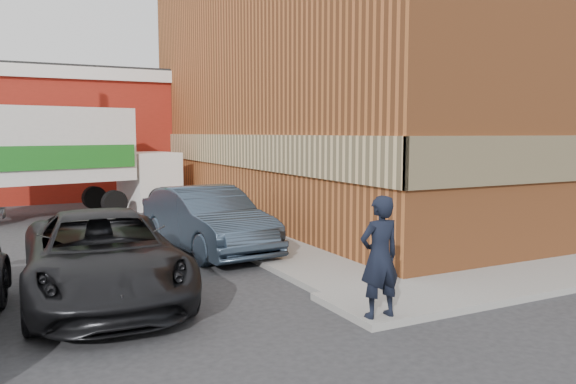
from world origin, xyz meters
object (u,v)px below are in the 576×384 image
brick_building (403,84)px  box_truck (63,154)px  man (380,257)px  suv_a (102,256)px  sedan (207,220)px

brick_building → box_truck: (-11.79, 3.48, -2.55)m
man → box_truck: size_ratio=0.23×
brick_building → suv_a: bearing=-149.1°
sedan → suv_a: (-2.86, -2.85, -0.03)m
brick_building → sedan: (-9.30, -4.42, -3.90)m
sedan → suv_a: size_ratio=0.88×
man → sedan: size_ratio=0.39×
brick_building → sedan: brick_building is taller
man → suv_a: size_ratio=0.34×
man → box_truck: bearing=-76.6°
man → sedan: 6.16m
sedan → man: bearing=-90.5°
man → sedan: bearing=-83.5°
man → box_truck: (-3.09, 14.02, 1.10)m
brick_building → suv_a: 14.70m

